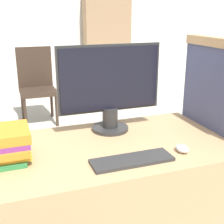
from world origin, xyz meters
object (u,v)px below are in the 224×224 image
(keyboard, at_px, (132,160))
(far_chair, at_px, (37,82))
(monitor, at_px, (110,87))
(mouse, at_px, (182,148))
(book_stack, at_px, (11,144))

(keyboard, bearing_deg, far_chair, 92.09)
(monitor, distance_m, mouse, 0.51)
(keyboard, relative_size, book_stack, 1.54)
(keyboard, distance_m, far_chair, 2.82)
(keyboard, relative_size, far_chair, 0.40)
(monitor, bearing_deg, book_stack, -159.70)
(book_stack, bearing_deg, far_chair, 81.16)
(far_chair, bearing_deg, mouse, -111.18)
(keyboard, bearing_deg, mouse, 2.98)
(keyboard, xyz_separation_m, far_chair, (-0.10, 2.81, -0.22))
(mouse, distance_m, far_chair, 2.83)
(monitor, xyz_separation_m, mouse, (0.23, -0.40, -0.24))
(keyboard, height_order, mouse, mouse)
(monitor, relative_size, mouse, 7.23)
(mouse, xyz_separation_m, book_stack, (-0.78, 0.19, 0.06))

